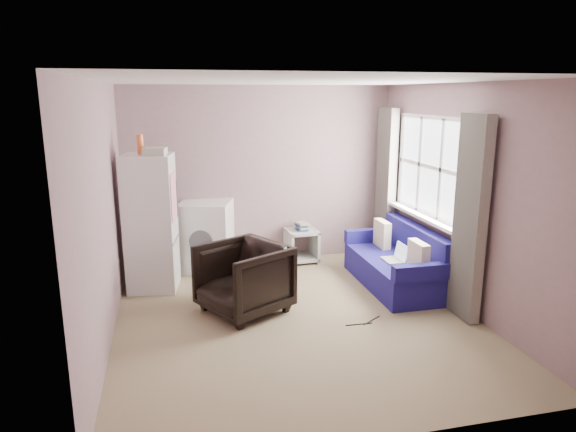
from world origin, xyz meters
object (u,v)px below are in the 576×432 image
(washing_machine, at_px, (206,234))
(side_table, at_px, (302,243))
(armchair, at_px, (243,275))
(sofa, at_px, (398,264))
(fridge, at_px, (151,222))

(washing_machine, xyz_separation_m, side_table, (1.36, -0.02, -0.22))
(side_table, bearing_deg, armchair, -124.50)
(armchair, relative_size, sofa, 0.51)
(armchair, xyz_separation_m, side_table, (1.08, 1.57, -0.15))
(armchair, relative_size, fridge, 0.45)
(armchair, xyz_separation_m, sofa, (2.03, 0.37, -0.15))
(armchair, relative_size, washing_machine, 0.91)
(armchair, height_order, sofa, armchair)
(fridge, bearing_deg, washing_machine, 48.98)
(washing_machine, distance_m, sofa, 2.62)
(washing_machine, bearing_deg, sofa, -10.78)
(armchair, bearing_deg, washing_machine, 161.07)
(washing_machine, bearing_deg, armchair, -62.99)
(armchair, height_order, fridge, fridge)
(washing_machine, relative_size, side_table, 1.62)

